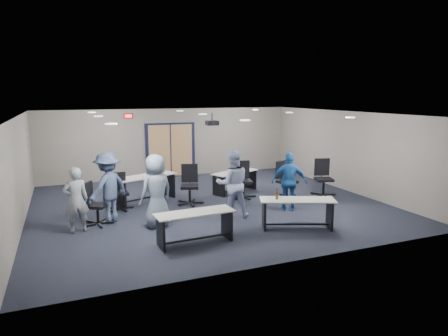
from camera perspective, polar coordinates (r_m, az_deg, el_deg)
name	(u,v)px	position (r m, az deg, el deg)	size (l,w,h in m)	color
floor	(209,205)	(12.03, -2.16, -5.24)	(10.00, 10.00, 0.00)	black
back_wall	(170,143)	(16.00, -7.69, 3.57)	(10.00, 0.04, 2.70)	gray
front_wall	(289,196)	(7.74, 9.21, -3.97)	(10.00, 0.04, 2.70)	gray
left_wall	(19,173)	(11.11, -27.25, -0.59)	(0.04, 9.00, 2.70)	gray
right_wall	(347,151)	(14.20, 17.15, 2.31)	(0.04, 9.00, 2.70)	gray
ceiling	(208,114)	(11.59, -2.25, 7.72)	(10.00, 9.00, 0.04)	silver
double_door	(171,151)	(16.00, -7.63, 2.49)	(2.00, 0.07, 2.20)	black
exit_sign	(128,116)	(15.53, -13.51, 7.24)	(0.32, 0.07, 0.18)	black
ceiling_projector	(212,123)	(12.17, -1.70, 6.47)	(0.35, 0.32, 0.37)	black
ceiling_can_lights	(205,115)	(11.82, -2.66, 7.63)	(6.24, 5.74, 0.02)	white
table_front_left	(195,222)	(8.90, -4.19, -7.70)	(1.79, 0.68, 0.71)	#B1B0A8
table_front_right	(297,208)	(10.00, 10.35, -5.66)	(1.91, 1.25, 1.01)	#B1B0A8
table_back_left	(146,184)	(12.49, -11.15, -2.24)	(2.08, 1.35, 0.80)	#B1B0A8
table_back_right	(235,178)	(13.42, 1.62, -1.44)	(1.82, 1.20, 0.82)	#B1B0A8
chair_back_a	(120,192)	(11.74, -14.69, -3.31)	(0.66, 0.66, 1.06)	black
chair_back_b	(190,185)	(11.96, -4.94, -2.42)	(0.75, 0.75, 1.19)	black
chair_back_c	(244,180)	(12.66, 2.81, -1.72)	(0.73, 0.73, 1.17)	black
chair_back_d	(287,180)	(12.74, 9.00, -1.74)	(0.74, 0.74, 1.18)	black
chair_loose_left	(97,204)	(10.57, -17.67, -4.90)	(0.69, 0.69, 1.09)	black
chair_loose_right	(324,178)	(13.28, 14.09, -1.38)	(0.75, 0.75, 1.20)	black
person_gray	(76,200)	(10.11, -20.39, -4.31)	(0.58, 0.38, 1.59)	#91969E
person_plaid	(156,191)	(10.00, -9.64, -3.23)	(0.89, 0.58, 1.83)	slate
person_lightblue	(233,184)	(10.62, 1.25, -2.27)	(0.89, 0.69, 1.83)	#9BA7CD
person_navy	(289,182)	(11.39, 9.32, -1.95)	(0.98, 0.41, 1.67)	#1C569F
person_back	(108,187)	(10.64, -16.24, -2.67)	(1.18, 0.68, 1.83)	#3E4E70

